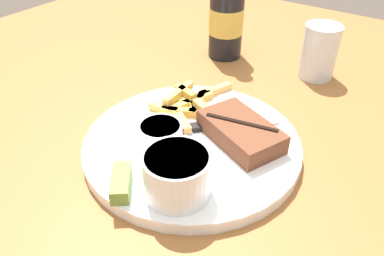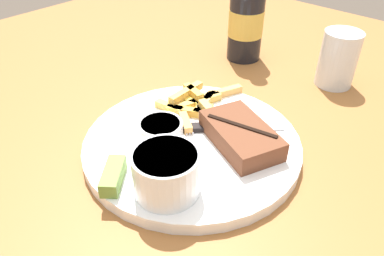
# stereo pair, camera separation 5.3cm
# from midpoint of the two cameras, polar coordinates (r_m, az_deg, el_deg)

# --- Properties ---
(dining_table) EXTENTS (1.47, 1.46, 0.74)m
(dining_table) POSITION_cam_midpoint_polar(r_m,az_deg,el_deg) (0.59, -2.58, -7.78)
(dining_table) COLOR #935B2D
(dining_table) RESTS_ON ground_plane
(dinner_plate) EXTENTS (0.31, 0.31, 0.02)m
(dinner_plate) POSITION_cam_midpoint_polar(r_m,az_deg,el_deg) (0.54, -2.77, -2.57)
(dinner_plate) COLOR white
(dinner_plate) RESTS_ON dining_table
(steak_portion) EXTENTS (0.14, 0.11, 0.03)m
(steak_portion) POSITION_cam_midpoint_polar(r_m,az_deg,el_deg) (0.53, 4.62, -0.61)
(steak_portion) COLOR brown
(steak_portion) RESTS_ON dinner_plate
(fries_pile) EXTENTS (0.12, 0.16, 0.02)m
(fries_pile) POSITION_cam_midpoint_polar(r_m,az_deg,el_deg) (0.60, -2.71, 3.74)
(fries_pile) COLOR #EBAA56
(fries_pile) RESTS_ON dinner_plate
(coleslaw_cup) EXTENTS (0.08, 0.08, 0.06)m
(coleslaw_cup) POSITION_cam_midpoint_polar(r_m,az_deg,el_deg) (0.44, -5.77, -6.91)
(coleslaw_cup) COLOR white
(coleslaw_cup) RESTS_ON dinner_plate
(dipping_sauce_cup) EXTENTS (0.06, 0.06, 0.03)m
(dipping_sauce_cup) POSITION_cam_midpoint_polar(r_m,az_deg,el_deg) (0.53, -7.66, -0.76)
(dipping_sauce_cup) COLOR silver
(dipping_sauce_cup) RESTS_ON dinner_plate
(pickle_spear) EXTENTS (0.05, 0.06, 0.02)m
(pickle_spear) POSITION_cam_midpoint_polar(r_m,az_deg,el_deg) (0.47, -13.97, -8.19)
(pickle_spear) COLOR olive
(pickle_spear) RESTS_ON dinner_plate
(fork_utensil) EXTENTS (0.12, 0.08, 0.00)m
(fork_utensil) POSITION_cam_midpoint_polar(r_m,az_deg,el_deg) (0.60, -5.87, 2.70)
(fork_utensil) COLOR #B7B7BC
(fork_utensil) RESTS_ON dinner_plate
(knife_utensil) EXTENTS (0.13, 0.13, 0.01)m
(knife_utensil) POSITION_cam_midpoint_polar(r_m,az_deg,el_deg) (0.56, 0.74, 0.22)
(knife_utensil) COLOR #B7B7BC
(knife_utensil) RESTS_ON dinner_plate
(beer_bottle) EXTENTS (0.07, 0.07, 0.23)m
(beer_bottle) POSITION_cam_midpoint_polar(r_m,az_deg,el_deg) (0.79, 3.29, 16.23)
(beer_bottle) COLOR black
(beer_bottle) RESTS_ON dining_table
(drinking_glass) EXTENTS (0.07, 0.07, 0.10)m
(drinking_glass) POSITION_cam_midpoint_polar(r_m,az_deg,el_deg) (0.75, 16.89, 11.02)
(drinking_glass) COLOR silver
(drinking_glass) RESTS_ON dining_table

